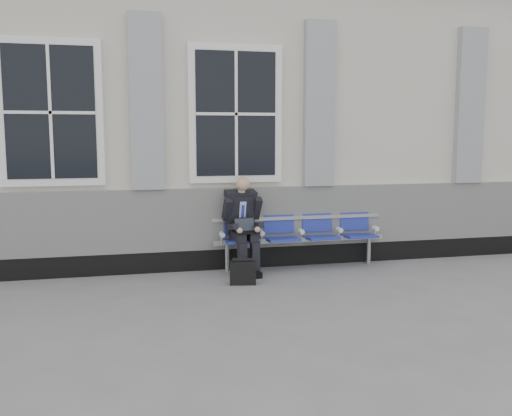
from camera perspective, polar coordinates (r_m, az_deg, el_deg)
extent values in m
plane|color=slate|center=(7.02, -2.48, -8.87)|extent=(70.00, 70.00, 0.00)
cube|color=beige|center=(10.20, -6.27, 8.11)|extent=(14.00, 4.00, 4.20)
cube|color=black|center=(8.39, -4.38, -5.13)|extent=(14.00, 0.10, 0.30)
cube|color=silver|center=(8.27, -4.41, -1.08)|extent=(14.00, 0.08, 0.90)
cube|color=#929597|center=(8.08, -10.92, 10.34)|extent=(0.45, 0.14, 2.40)
cube|color=#929597|center=(8.56, 6.31, 10.26)|extent=(0.45, 0.14, 2.40)
cube|color=#929597|center=(9.69, 20.59, 9.50)|extent=(0.45, 0.14, 2.40)
cube|color=white|center=(8.14, -19.84, 8.96)|extent=(1.35, 0.10, 1.95)
cube|color=black|center=(8.09, -19.88, 8.97)|extent=(1.15, 0.02, 1.75)
cube|color=white|center=(8.25, -2.07, 9.36)|extent=(1.35, 0.10, 1.95)
cube|color=black|center=(8.20, -2.01, 9.38)|extent=(1.15, 0.02, 1.75)
cube|color=#9EA0A3|center=(8.46, 4.44, -3.15)|extent=(2.60, 0.07, 0.07)
cube|color=#9EA0A3|center=(8.52, 4.21, -0.96)|extent=(2.60, 0.05, 0.05)
cylinder|color=#9EA0A3|center=(8.25, -2.91, -5.02)|extent=(0.06, 0.06, 0.39)
cylinder|color=#9EA0A3|center=(8.90, 11.21, -4.23)|extent=(0.06, 0.06, 0.39)
cube|color=navy|center=(8.16, -1.43, -3.32)|extent=(0.46, 0.42, 0.07)
cube|color=navy|center=(8.31, -1.74, -1.30)|extent=(0.46, 0.10, 0.40)
cube|color=navy|center=(8.30, 2.63, -3.14)|extent=(0.46, 0.42, 0.07)
cube|color=navy|center=(8.45, 2.25, -1.16)|extent=(0.46, 0.10, 0.40)
cube|color=navy|center=(8.48, 6.54, -2.95)|extent=(0.46, 0.42, 0.07)
cube|color=navy|center=(8.63, 6.09, -1.01)|extent=(0.46, 0.10, 0.40)
cube|color=navy|center=(8.70, 10.27, -2.76)|extent=(0.46, 0.42, 0.07)
cube|color=navy|center=(8.85, 9.76, -0.88)|extent=(0.46, 0.10, 0.40)
cylinder|color=white|center=(8.11, -3.42, -2.67)|extent=(0.07, 0.12, 0.07)
cylinder|color=white|center=(8.23, 0.57, -2.51)|extent=(0.07, 0.12, 0.07)
cylinder|color=white|center=(8.39, 4.55, -2.34)|extent=(0.07, 0.12, 0.07)
cylinder|color=white|center=(8.59, 8.37, -2.17)|extent=(0.07, 0.12, 0.07)
cylinder|color=white|center=(8.82, 11.87, -2.00)|extent=(0.07, 0.12, 0.07)
cube|color=black|center=(7.90, -1.25, -6.71)|extent=(0.12, 0.25, 0.08)
cube|color=black|center=(7.95, 0.02, -6.61)|extent=(0.12, 0.25, 0.08)
cube|color=black|center=(7.90, -1.38, -5.19)|extent=(0.12, 0.13, 0.47)
cube|color=black|center=(7.96, -0.11, -5.10)|extent=(0.12, 0.13, 0.47)
cube|color=black|center=(8.03, -1.83, -2.87)|extent=(0.17, 0.43, 0.13)
cube|color=black|center=(8.09, -0.57, -2.80)|extent=(0.17, 0.43, 0.13)
cube|color=black|center=(8.19, -1.60, -0.52)|extent=(0.42, 0.35, 0.58)
cube|color=#B1D6E8|center=(8.08, -1.36, -0.49)|extent=(0.10, 0.10, 0.33)
cube|color=#2829BE|center=(8.07, -1.34, -0.63)|extent=(0.05, 0.08, 0.27)
cube|color=black|center=(8.13, -1.55, 1.39)|extent=(0.46, 0.26, 0.13)
cylinder|color=tan|center=(8.08, -1.45, 1.81)|extent=(0.10, 0.10, 0.09)
sphere|color=tan|center=(8.02, -1.33, 2.43)|extent=(0.19, 0.19, 0.19)
cube|color=black|center=(8.03, -2.91, -0.15)|extent=(0.12, 0.27, 0.34)
cube|color=black|center=(8.16, 0.08, -0.02)|extent=(0.12, 0.27, 0.34)
cube|color=black|center=(7.91, -2.31, -1.88)|extent=(0.11, 0.29, 0.13)
cube|color=black|center=(8.02, 0.22, -1.75)|extent=(0.11, 0.29, 0.13)
sphere|color=tan|center=(7.81, -1.65, -2.27)|extent=(0.08, 0.08, 0.08)
sphere|color=tan|center=(7.89, 0.14, -2.17)|extent=(0.08, 0.08, 0.08)
cube|color=black|center=(7.93, -0.91, -2.47)|extent=(0.32, 0.24, 0.02)
cube|color=black|center=(8.01, -1.15, -1.66)|extent=(0.31, 0.11, 0.20)
cube|color=black|center=(8.00, -1.14, -1.67)|extent=(0.28, 0.09, 0.17)
cube|color=black|center=(7.55, -1.33, -6.51)|extent=(0.36, 0.21, 0.31)
cylinder|color=black|center=(7.51, -1.33, -5.23)|extent=(0.28, 0.10, 0.05)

